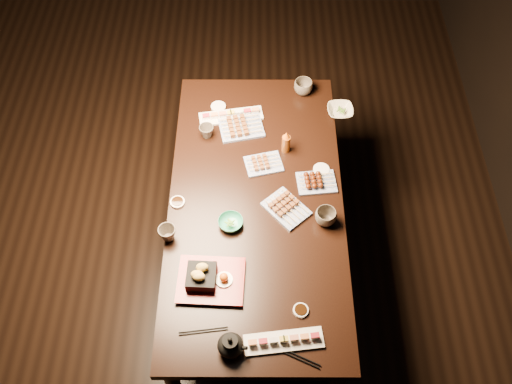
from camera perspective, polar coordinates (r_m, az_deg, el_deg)
ground at (r=3.71m, az=-5.76°, el=-4.92°), size 5.00×5.00×0.00m
dining_table at (r=3.26m, az=-0.00°, el=-4.72°), size 1.22×1.93×0.75m
sushi_platter_near at (r=2.58m, az=2.80°, el=-14.57°), size 0.36×0.14×0.04m
sushi_platter_far at (r=3.30m, az=-2.53°, el=7.78°), size 0.38×0.16×0.04m
yakitori_plate_center at (r=3.07m, az=0.77°, el=3.02°), size 0.22×0.18×0.05m
yakitori_plate_right at (r=2.90m, az=3.05°, el=-1.44°), size 0.27×0.27×0.06m
yakitori_plate_left at (r=3.23m, az=-1.48°, el=6.68°), size 0.27×0.22×0.06m
tsukune_plate at (r=3.01m, az=6.09°, el=1.16°), size 0.22×0.17×0.05m
edamame_bowl_green at (r=2.85m, az=-2.56°, el=-3.10°), size 0.13×0.13×0.04m
edamame_bowl_cream at (r=3.36m, az=8.41°, el=8.04°), size 0.16×0.16×0.04m
tempura_tray at (r=2.67m, az=-4.59°, el=-8.42°), size 0.32×0.26×0.11m
teacup_near_left at (r=2.83m, az=-8.84°, el=-4.13°), size 0.10×0.10×0.08m
teacup_mid_right at (r=2.86m, az=6.98°, el=-2.48°), size 0.12×0.12×0.08m
teacup_far_left at (r=3.20m, az=-4.96°, el=6.06°), size 0.10×0.10×0.08m
teacup_far_right at (r=3.43m, az=4.75°, el=10.41°), size 0.12×0.12×0.09m
teapot at (r=2.54m, az=-2.59°, el=-14.95°), size 0.17×0.17×0.12m
condiment_bottle at (r=3.10m, az=3.02°, el=5.06°), size 0.06×0.06×0.14m
sauce_dish_west at (r=2.96m, az=-7.86°, el=-1.01°), size 0.08×0.08×0.01m
sauce_dish_east at (r=3.08m, az=6.54°, el=2.22°), size 0.11×0.11×0.02m
sauce_dish_se at (r=2.66m, az=4.49°, el=-11.70°), size 0.08×0.08×0.01m
sauce_dish_nw at (r=3.36m, az=-3.79°, el=8.49°), size 0.10×0.10×0.02m
chopsticks_near at (r=2.62m, az=-5.29°, el=-13.65°), size 0.22×0.05×0.01m
chopsticks_se at (r=2.58m, az=3.80°, el=-15.98°), size 0.23×0.12×0.01m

